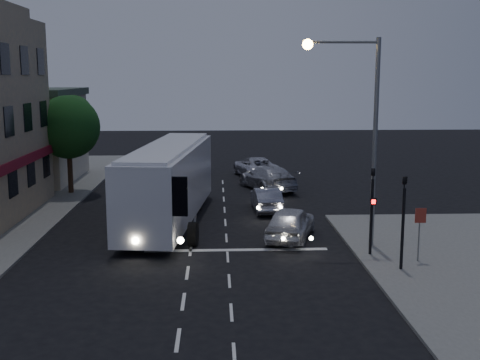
{
  "coord_description": "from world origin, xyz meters",
  "views": [
    {
      "loc": [
        1.14,
        -23.36,
        7.54
      ],
      "look_at": [
        2.37,
        7.24,
        2.2
      ],
      "focal_mm": 45.0,
      "sensor_mm": 36.0,
      "label": 1
    }
  ],
  "objects_px": {
    "car_suv": "(291,223)",
    "car_sedan_c": "(256,167)",
    "car_sedan_b": "(268,178)",
    "traffic_signal_main": "(372,201)",
    "tour_bus": "(169,181)",
    "regulatory_sign": "(420,226)",
    "street_tree": "(68,124)",
    "traffic_signal_side": "(404,211)",
    "car_sedan_a": "(266,199)",
    "streetlight": "(361,118)"
  },
  "relations": [
    {
      "from": "car_suv",
      "to": "car_sedan_c",
      "type": "distance_m",
      "value": 17.38
    },
    {
      "from": "car_sedan_a",
      "to": "streetlight",
      "type": "relative_size",
      "value": 0.45
    },
    {
      "from": "street_tree",
      "to": "car_sedan_b",
      "type": "bearing_deg",
      "value": 4.2
    },
    {
      "from": "car_sedan_c",
      "to": "regulatory_sign",
      "type": "xyz_separation_m",
      "value": [
        5.18,
        -21.41,
        0.84
      ]
    },
    {
      "from": "car_sedan_a",
      "to": "traffic_signal_main",
      "type": "distance_m",
      "value": 9.76
    },
    {
      "from": "car_sedan_c",
      "to": "traffic_signal_side",
      "type": "height_order",
      "value": "traffic_signal_side"
    },
    {
      "from": "regulatory_sign",
      "to": "car_suv",
      "type": "bearing_deg",
      "value": 139.36
    },
    {
      "from": "traffic_signal_side",
      "to": "street_tree",
      "type": "distance_m",
      "value": 23.24
    },
    {
      "from": "traffic_signal_side",
      "to": "regulatory_sign",
      "type": "bearing_deg",
      "value": 43.92
    },
    {
      "from": "regulatory_sign",
      "to": "traffic_signal_main",
      "type": "bearing_deg",
      "value": 149.16
    },
    {
      "from": "car_sedan_b",
      "to": "traffic_signal_main",
      "type": "xyz_separation_m",
      "value": [
        3.03,
        -15.18,
        1.6
      ]
    },
    {
      "from": "car_sedan_a",
      "to": "car_sedan_c",
      "type": "bearing_deg",
      "value": -94.06
    },
    {
      "from": "tour_bus",
      "to": "traffic_signal_main",
      "type": "relative_size",
      "value": 3.27
    },
    {
      "from": "car_sedan_b",
      "to": "regulatory_sign",
      "type": "distance_m",
      "value": 16.89
    },
    {
      "from": "tour_bus",
      "to": "car_sedan_c",
      "type": "height_order",
      "value": "tour_bus"
    },
    {
      "from": "street_tree",
      "to": "car_sedan_c",
      "type": "bearing_deg",
      "value": 26.51
    },
    {
      "from": "car_sedan_a",
      "to": "streetlight",
      "type": "bearing_deg",
      "value": 111.33
    },
    {
      "from": "car_sedan_b",
      "to": "street_tree",
      "type": "relative_size",
      "value": 0.91
    },
    {
      "from": "tour_bus",
      "to": "car_suv",
      "type": "xyz_separation_m",
      "value": [
        5.88,
        -3.51,
        -1.42
      ]
    },
    {
      "from": "traffic_signal_main",
      "to": "street_tree",
      "type": "height_order",
      "value": "street_tree"
    },
    {
      "from": "car_suv",
      "to": "car_sedan_a",
      "type": "distance_m",
      "value": 5.89
    },
    {
      "from": "car_sedan_a",
      "to": "car_sedan_c",
      "type": "distance_m",
      "value": 11.52
    },
    {
      "from": "tour_bus",
      "to": "car_sedan_c",
      "type": "distance_m",
      "value": 14.94
    },
    {
      "from": "car_suv",
      "to": "car_sedan_b",
      "type": "distance_m",
      "value": 12.16
    },
    {
      "from": "regulatory_sign",
      "to": "car_sedan_b",
      "type": "bearing_deg",
      "value": 106.29
    },
    {
      "from": "car_sedan_a",
      "to": "car_sedan_b",
      "type": "height_order",
      "value": "car_sedan_b"
    },
    {
      "from": "car_sedan_c",
      "to": "street_tree",
      "type": "bearing_deg",
      "value": 14.47
    },
    {
      "from": "regulatory_sign",
      "to": "street_tree",
      "type": "relative_size",
      "value": 0.35
    },
    {
      "from": "traffic_signal_side",
      "to": "regulatory_sign",
      "type": "xyz_separation_m",
      "value": [
        1.0,
        0.96,
        -0.82
      ]
    },
    {
      "from": "car_suv",
      "to": "streetlight",
      "type": "distance_m",
      "value": 5.9
    },
    {
      "from": "tour_bus",
      "to": "regulatory_sign",
      "type": "bearing_deg",
      "value": -28.99
    },
    {
      "from": "traffic_signal_main",
      "to": "street_tree",
      "type": "bearing_deg",
      "value": 137.97
    },
    {
      "from": "car_sedan_b",
      "to": "street_tree",
      "type": "bearing_deg",
      "value": -15.07
    },
    {
      "from": "street_tree",
      "to": "regulatory_sign",
      "type": "bearing_deg",
      "value": -41.08
    },
    {
      "from": "streetlight",
      "to": "traffic_signal_main",
      "type": "bearing_deg",
      "value": -79.8
    },
    {
      "from": "car_suv",
      "to": "traffic_signal_main",
      "type": "height_order",
      "value": "traffic_signal_main"
    },
    {
      "from": "tour_bus",
      "to": "car_sedan_a",
      "type": "relative_size",
      "value": 3.31
    },
    {
      "from": "traffic_signal_side",
      "to": "regulatory_sign",
      "type": "relative_size",
      "value": 1.86
    },
    {
      "from": "car_suv",
      "to": "regulatory_sign",
      "type": "relative_size",
      "value": 2.04
    },
    {
      "from": "car_sedan_b",
      "to": "street_tree",
      "type": "distance_m",
      "value": 13.32
    },
    {
      "from": "car_suv",
      "to": "streetlight",
      "type": "relative_size",
      "value": 0.5
    },
    {
      "from": "car_sedan_b",
      "to": "regulatory_sign",
      "type": "xyz_separation_m",
      "value": [
        4.73,
        -16.2,
        0.78
      ]
    },
    {
      "from": "tour_bus",
      "to": "car_sedan_b",
      "type": "height_order",
      "value": "tour_bus"
    },
    {
      "from": "car_suv",
      "to": "car_sedan_a",
      "type": "height_order",
      "value": "car_suv"
    },
    {
      "from": "car_suv",
      "to": "car_sedan_c",
      "type": "height_order",
      "value": "car_suv"
    },
    {
      "from": "car_sedan_b",
      "to": "traffic_signal_main",
      "type": "height_order",
      "value": "traffic_signal_main"
    },
    {
      "from": "car_sedan_b",
      "to": "streetlight",
      "type": "bearing_deg",
      "value": 82.15
    },
    {
      "from": "car_sedan_a",
      "to": "regulatory_sign",
      "type": "distance_m",
      "value": 11.29
    },
    {
      "from": "car_suv",
      "to": "street_tree",
      "type": "relative_size",
      "value": 0.72
    },
    {
      "from": "car_sedan_a",
      "to": "traffic_signal_side",
      "type": "bearing_deg",
      "value": 108.67
    }
  ]
}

